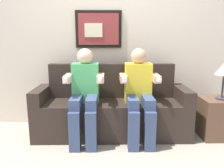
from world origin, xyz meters
TOP-DOWN VIEW (x-y plane):
  - ground_plane at (0.00, 0.00)m, footprint 5.62×5.62m
  - back_wall_assembly at (-0.00, 0.76)m, footprint 4.32×0.10m
  - couch at (0.00, 0.33)m, footprint 1.92×0.58m
  - person_on_left at (-0.32, 0.16)m, footprint 0.46×0.56m
  - person_on_right at (0.32, 0.16)m, footprint 0.46×0.56m
  - side_table_right at (1.31, 0.22)m, footprint 0.40×0.40m

SIDE VIEW (x-z plane):
  - ground_plane at x=0.00m, z-range 0.00..0.00m
  - side_table_right at x=1.31m, z-range 0.00..0.50m
  - couch at x=0.00m, z-range -0.14..0.76m
  - person_on_left at x=-0.32m, z-range 0.05..1.16m
  - person_on_right at x=0.32m, z-range 0.05..1.16m
  - back_wall_assembly at x=0.00m, z-range 0.00..2.60m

